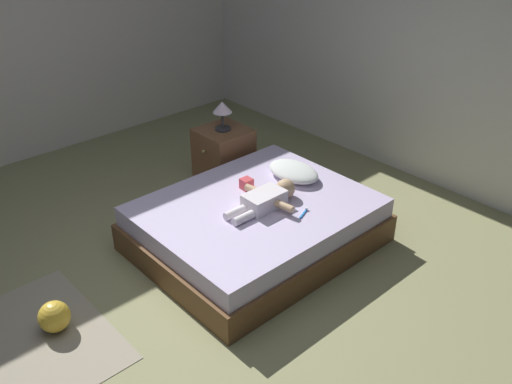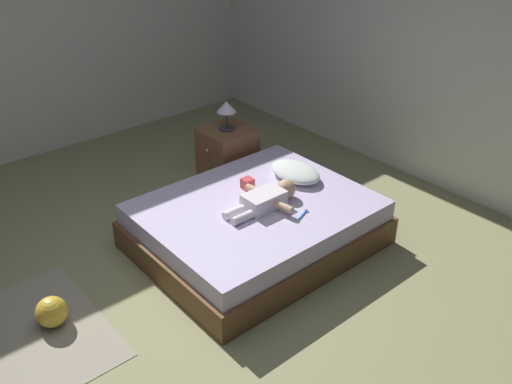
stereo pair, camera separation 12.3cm
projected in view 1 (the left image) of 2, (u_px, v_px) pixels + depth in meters
ground_plane at (166, 310)px, 3.78m from camera, size 8.00×8.00×0.00m
wall_behind_bed at (437, 35)px, 4.85m from camera, size 8.00×0.12×2.75m
bed at (256, 225)px, 4.36m from camera, size 1.43×1.77×0.39m
pillow at (294, 171)px, 4.61m from camera, size 0.48×0.32×0.11m
baby at (268, 198)px, 4.20m from camera, size 0.50×0.65×0.15m
toothbrush at (304, 213)px, 4.13m from camera, size 0.07×0.14×0.02m
nightstand at (224, 155)px, 5.28m from camera, size 0.45×0.48×0.53m
lamp at (222, 110)px, 5.05m from camera, size 0.18×0.18×0.28m
rug at (40, 338)px, 3.55m from camera, size 1.18×0.80×0.01m
toy_ball at (54, 317)px, 3.56m from camera, size 0.21×0.21×0.21m
toy_block at (246, 184)px, 4.44m from camera, size 0.09×0.09×0.09m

